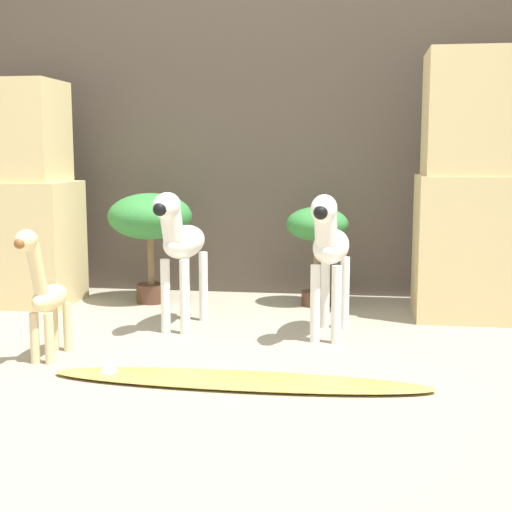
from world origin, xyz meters
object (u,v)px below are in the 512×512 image
at_px(zebra_right, 329,247).
at_px(zebra_left, 180,242).
at_px(potted_palm_back, 317,231).
at_px(surfboard, 235,380).
at_px(potted_palm_front, 150,221).
at_px(giraffe_figurine, 45,293).

distance_m(zebra_right, zebra_left, 0.70).
xyz_separation_m(potted_palm_back, surfboard, (-0.21, -1.39, -0.39)).
bearing_deg(zebra_right, potted_palm_front, 147.79).
relative_size(zebra_right, potted_palm_front, 1.08).
height_order(giraffe_figurine, surfboard, giraffe_figurine).
relative_size(potted_palm_front, surfboard, 0.44).
bearing_deg(surfboard, giraffe_figurine, 166.85).
xyz_separation_m(giraffe_figurine, potted_palm_back, (1.01, 1.20, 0.13)).
relative_size(zebra_left, surfboard, 0.47).
bearing_deg(potted_palm_back, zebra_left, -134.01).
bearing_deg(potted_palm_front, surfboard, -62.04).
bearing_deg(zebra_right, surfboard, -113.48).
distance_m(zebra_right, surfboard, 0.86).
distance_m(zebra_left, surfboard, 0.95).
height_order(potted_palm_front, potted_palm_back, potted_palm_front).
height_order(zebra_left, surfboard, zebra_left).
xyz_separation_m(giraffe_figurine, surfboard, (0.80, -0.19, -0.26)).
height_order(zebra_left, potted_palm_front, zebra_left).
bearing_deg(surfboard, zebra_right, 66.52).
xyz_separation_m(zebra_right, zebra_left, (-0.70, 0.07, 0.00)).
distance_m(potted_palm_front, surfboard, 1.58).
relative_size(zebra_right, surfboard, 0.47).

